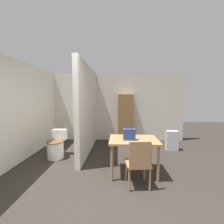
{
  "coord_description": "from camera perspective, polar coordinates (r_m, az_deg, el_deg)",
  "views": [
    {
      "loc": [
        0.24,
        -1.98,
        1.58
      ],
      "look_at": [
        0.08,
        1.87,
        1.22
      ],
      "focal_mm": 24.0,
      "sensor_mm": 36.0,
      "label": 1
    }
  ],
  "objects": [
    {
      "name": "dining_table",
      "position": [
        3.2,
        8.16,
        -11.67
      ],
      "size": [
        0.99,
        0.75,
        0.74
      ],
      "color": "#997047",
      "rests_on": "ground_plane"
    },
    {
      "name": "wooden_chair",
      "position": [
        2.8,
        10.04,
        -18.27
      ],
      "size": [
        0.45,
        0.45,
        0.87
      ],
      "rotation": [
        0.0,
        0.0,
        0.09
      ],
      "color": "#997047",
      "rests_on": "ground_plane"
    },
    {
      "name": "ground_plane",
      "position": [
        2.54,
        -4.26,
        -33.14
      ],
      "size": [
        16.0,
        16.0,
        0.0
      ],
      "primitive_type": "plane",
      "color": "#2D2823"
    },
    {
      "name": "toilet",
      "position": [
        4.35,
        -20.43,
        -12.16
      ],
      "size": [
        0.44,
        0.58,
        0.71
      ],
      "color": "white",
      "rests_on": "ground_plane"
    },
    {
      "name": "handbag",
      "position": [
        3.07,
        6.58,
        -8.4
      ],
      "size": [
        0.24,
        0.12,
        0.3
      ],
      "color": "navy",
      "rests_on": "dining_table"
    },
    {
      "name": "wooden_cabinet",
      "position": [
        5.42,
        5.2,
        -2.4
      ],
      "size": [
        0.53,
        0.38,
        1.71
      ],
      "color": "brown",
      "rests_on": "ground_plane"
    },
    {
      "name": "partition_wall",
      "position": [
        4.44,
        -9.22,
        0.98
      ],
      "size": [
        0.12,
        2.46,
        2.5
      ],
      "color": "beige",
      "rests_on": "ground_plane"
    },
    {
      "name": "wall_left",
      "position": [
        4.51,
        -30.65,
        0.38
      ],
      "size": [
        0.12,
        4.59,
        2.5
      ],
      "color": "beige",
      "rests_on": "ground_plane"
    },
    {
      "name": "wall_back",
      "position": [
        5.64,
        -0.14,
        1.96
      ],
      "size": [
        5.31,
        0.12,
        2.5
      ],
      "color": "beige",
      "rests_on": "ground_plane"
    },
    {
      "name": "space_heater",
      "position": [
        4.97,
        21.83,
        -10.04
      ],
      "size": [
        0.35,
        0.19,
        0.59
      ],
      "color": "#BCBCC1",
      "rests_on": "ground_plane"
    }
  ]
}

